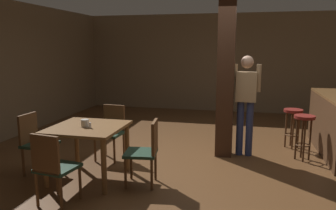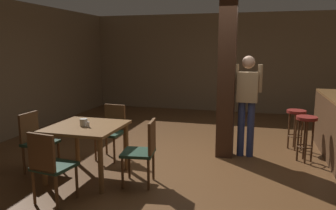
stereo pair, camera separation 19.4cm
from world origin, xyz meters
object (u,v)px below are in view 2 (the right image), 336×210
(chair_north, at_px, (112,129))
(bar_stool_mid, at_px, (296,120))
(dining_table, at_px, (87,134))
(bar_stool_near, at_px, (306,128))
(chair_south, at_px, (50,164))
(standing_person, at_px, (247,99))
(chair_west, at_px, (36,139))
(bar_counter, at_px, (336,126))
(salt_shaker, at_px, (88,125))
(chair_east, at_px, (144,149))
(napkin_cup, at_px, (84,122))

(chair_north, distance_m, bar_stool_mid, 3.32)
(dining_table, distance_m, bar_stool_near, 3.46)
(chair_south, relative_size, bar_stool_mid, 1.22)
(chair_south, bearing_deg, chair_north, 90.52)
(standing_person, distance_m, bar_stool_mid, 1.17)
(chair_west, relative_size, bar_counter, 0.40)
(bar_counter, bearing_deg, salt_shaker, -149.45)
(bar_counter, bearing_deg, chair_north, -163.08)
(standing_person, bearing_deg, dining_table, -143.77)
(dining_table, height_order, chair_east, chair_east)
(chair_north, bearing_deg, chair_west, -132.93)
(chair_south, height_order, bar_stool_mid, chair_south)
(bar_stool_near, xyz_separation_m, bar_stool_mid, (-0.09, 0.67, -0.01))
(chair_south, relative_size, napkin_cup, 8.17)
(standing_person, bearing_deg, chair_east, -128.79)
(bar_counter, relative_size, bar_stool_mid, 3.02)
(chair_east, height_order, napkin_cup, chair_east)
(bar_counter, bearing_deg, dining_table, -151.18)
(bar_counter, relative_size, bar_stool_near, 2.92)
(bar_stool_mid, bearing_deg, standing_person, -143.25)
(chair_west, relative_size, chair_south, 1.00)
(salt_shaker, xyz_separation_m, standing_person, (2.06, 1.67, 0.19))
(chair_north, xyz_separation_m, napkin_cup, (0.01, -0.93, 0.32))
(standing_person, xyz_separation_m, bar_stool_mid, (0.86, 0.65, -0.46))
(dining_table, xyz_separation_m, bar_stool_mid, (3.01, 2.22, -0.10))
(bar_stool_mid, bearing_deg, napkin_cup, -143.23)
(chair_west, bearing_deg, bar_counter, 24.01)
(chair_north, relative_size, standing_person, 0.52)
(napkin_cup, bearing_deg, bar_counter, 29.24)
(bar_stool_near, bearing_deg, standing_person, 178.69)
(napkin_cup, distance_m, bar_stool_near, 3.51)
(napkin_cup, relative_size, bar_counter, 0.05)
(chair_west, relative_size, chair_east, 1.00)
(chair_north, relative_size, bar_stool_near, 1.18)
(dining_table, height_order, standing_person, standing_person)
(bar_stool_near, bearing_deg, chair_west, -158.59)
(chair_east, bearing_deg, napkin_cup, -178.76)
(salt_shaker, xyz_separation_m, bar_stool_mid, (2.92, 2.31, -0.26))
(salt_shaker, bearing_deg, chair_west, 174.13)
(chair_south, bearing_deg, standing_person, 48.37)
(chair_north, xyz_separation_m, chair_east, (0.89, -0.91, 0.00))
(bar_counter, height_order, bar_stool_near, bar_counter)
(chair_south, distance_m, standing_person, 3.29)
(chair_west, height_order, chair_east, same)
(chair_east, distance_m, bar_counter, 3.43)
(dining_table, xyz_separation_m, chair_west, (-0.85, 0.00, -0.14))
(bar_stool_mid, bearing_deg, dining_table, -143.62)
(chair_south, bearing_deg, dining_table, 89.12)
(chair_south, distance_m, napkin_cup, 0.87)
(chair_north, distance_m, bar_stool_near, 3.20)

